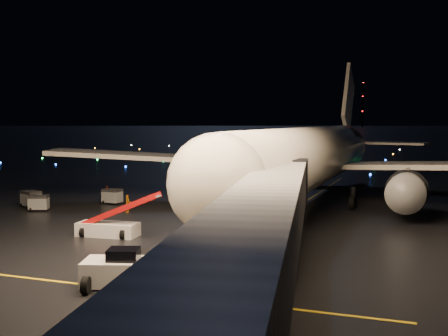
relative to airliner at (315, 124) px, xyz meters
The scene contains 15 objects.
ground 275.06m from the airliner, 92.78° to the left, with size 2000.00×2000.00×0.00m, color black.
lane_centre 13.86m from the airliner, 97.42° to the right, with size 0.25×80.00×0.02m, color gold.
airliner is the anchor object (origin of this frame).
pushback_tug 35.96m from the airliner, 96.88° to the right, with size 4.53×2.38×2.16m, color silver.
belt_loader 27.27m from the airliner, 118.38° to the right, with size 7.30×1.99×3.54m, color silver, non-canonical shape.
crew_c 22.39m from the airliner, 144.46° to the right, with size 1.07×0.45×1.83m, color orange.
safety_cone_0 17.14m from the airliner, 129.94° to the right, with size 0.42×0.42×0.48m, color #F34906.
safety_cone_1 12.13m from the airliner, behind, with size 0.46×0.46×0.52m, color #F34906.
safety_cone_2 22.44m from the airliner, 158.07° to the right, with size 0.45×0.45×0.51m, color #F34906.
safety_cone_3 31.65m from the airliner, behind, with size 0.41×0.41×0.46m, color #F34906.
radio_mast 718.70m from the airliner, 95.86° to the left, with size 1.80×1.80×64.00m, color black.
taxiway_lights 82.16m from the airliner, 99.41° to the left, with size 164.00×92.00×0.36m, color black, non-canonical shape.
baggage_cart_0 24.27m from the airliner, 160.73° to the right, with size 2.01×1.41×1.71m, color gray.
baggage_cart_1 31.01m from the airliner, 151.10° to the right, with size 1.92×1.35×1.64m, color gray.
baggage_cart_2 32.32m from the airliner, 156.08° to the right, with size 2.09×1.47×1.78m, color gray.
Camera 1 is at (25.28, -36.85, 9.42)m, focal length 45.00 mm.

